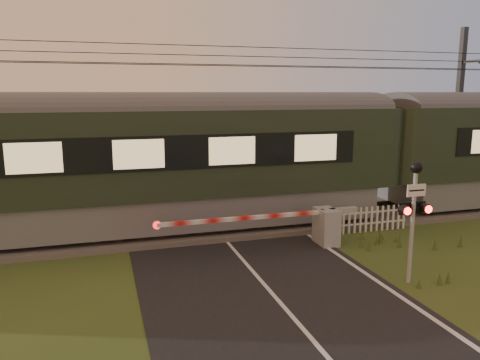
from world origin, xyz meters
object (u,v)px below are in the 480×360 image
object	(u,v)px
train	(380,152)
picket_fence	(369,219)
boom_gate	(319,225)
crossing_signal	(414,200)
catenary_mast	(459,110)

from	to	relation	value
train	picket_fence	size ratio (longest dim) A/B	15.64
boom_gate	picket_fence	xyz separation A→B (m)	(2.23, 0.76, -0.19)
picket_fence	boom_gate	bearing A→B (deg)	-161.10
train	picket_fence	distance (m)	3.15
train	picket_fence	world-z (taller)	train
train	crossing_signal	world-z (taller)	train
train	catenary_mast	distance (m)	6.04
crossing_signal	catenary_mast	bearing A→B (deg)	44.36
train	catenary_mast	world-z (taller)	catenary_mast
train	crossing_signal	xyz separation A→B (m)	(-2.93, -5.94, -0.35)
boom_gate	crossing_signal	xyz separation A→B (m)	(0.84, -3.29, 1.46)
train	crossing_signal	bearing A→B (deg)	-116.20
boom_gate	picket_fence	size ratio (longest dim) A/B	2.13
boom_gate	crossing_signal	world-z (taller)	crossing_signal
crossing_signal	picket_fence	xyz separation A→B (m)	(1.38, 4.05, -1.65)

